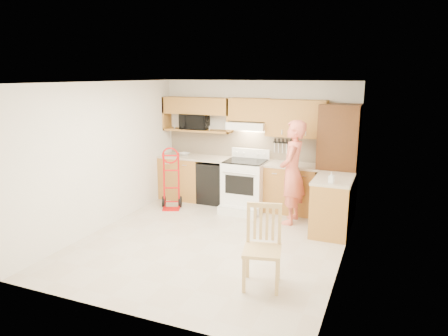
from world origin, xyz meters
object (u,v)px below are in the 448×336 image
Objects in this scene: person at (292,172)px; hand_truck at (171,181)px; range at (244,181)px; dining_chair at (262,248)px; microwave at (195,122)px.

person is 1.67× the size of hand_truck.
dining_chair is at bearing -66.07° from range.
range is 3.01m from dining_chair.
microwave reaches higher than range.
person reaches higher than range.
dining_chair is (2.47, -3.15, -1.13)m from microwave.
microwave is 2.49m from person.
microwave is at bearing -108.61° from person.
dining_chair is at bearing -58.22° from microwave.
person is at bearing -19.47° from hand_truck.
person is (2.27, -0.74, -0.73)m from microwave.
hand_truck is at bearing -161.07° from range.
microwave is at bearing 162.25° from range.
range is 1.13× the size of dining_chair.
person is at bearing -18.24° from range.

